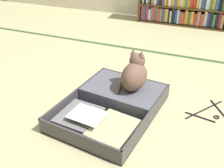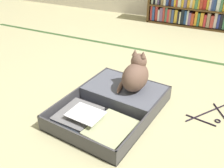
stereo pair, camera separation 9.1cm
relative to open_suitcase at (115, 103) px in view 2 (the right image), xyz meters
name	(u,v)px [view 2 (the right image)]	position (x,y,z in m)	size (l,w,h in m)	color
ground_plane	(126,113)	(0.10, -0.01, -0.05)	(10.00, 10.00, 0.00)	tan
tatami_border	(168,54)	(0.10, 1.13, -0.05)	(4.80, 0.05, 0.00)	#314F27
open_suitcase	(115,103)	(0.00, 0.00, 0.00)	(0.69, 0.88, 0.11)	#3B3A3E
black_cat	(135,75)	(0.09, 0.16, 0.18)	(0.23, 0.27, 0.29)	brown
clothes_hanger	(210,115)	(0.65, 0.21, -0.04)	(0.28, 0.32, 0.01)	black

